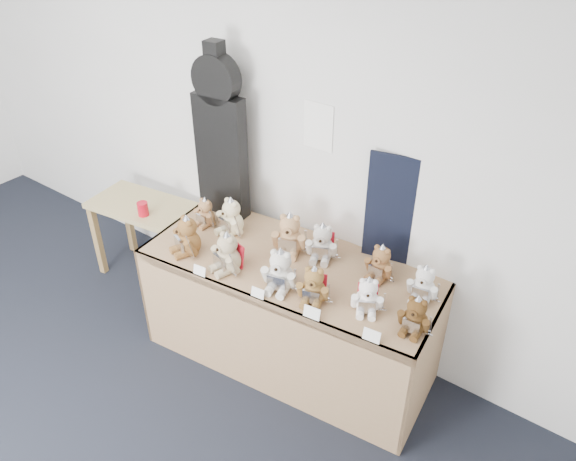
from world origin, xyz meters
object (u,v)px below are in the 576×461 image
Objects in this scene: teddy_back_left at (231,218)px; teddy_front_centre at (280,272)px; teddy_front_right at (314,286)px; teddy_back_centre_right at (322,243)px; teddy_back_right at (380,264)px; red_cup at (143,209)px; teddy_front_far_left at (187,237)px; teddy_back_centre_left at (290,235)px; guitar_case at (220,135)px; teddy_back_end at (424,284)px; display_table at (285,291)px; side_table at (143,217)px; teddy_front_left at (227,254)px; teddy_front_end at (415,316)px; teddy_back_far_left at (205,213)px; teddy_front_far_right at (368,297)px.

teddy_front_centre is at bearing -12.66° from teddy_back_left.
teddy_front_right is 0.42m from teddy_back_centre_right.
teddy_back_right is at bearing 19.84° from teddy_back_left.
red_cup is 0.37× the size of teddy_front_far_left.
teddy_back_centre_right is (0.65, 0.12, -0.00)m from teddy_back_left.
guitar_case is at bearing 146.21° from teddy_back_centre_left.
teddy_back_centre_right is at bearing 174.28° from teddy_back_end.
display_table is 0.42m from teddy_front_right.
teddy_back_centre_right is at bearing 59.58° from display_table.
teddy_back_centre_left is (1.26, 0.14, 0.19)m from red_cup.
red_cup is (0.15, -0.10, 0.18)m from side_table.
teddy_front_left is (-0.29, -0.20, 0.28)m from display_table.
teddy_back_left reaches higher than teddy_back_right.
display_table is at bearing -13.30° from side_table.
guitar_case is at bearing 151.51° from teddy_back_left.
teddy_front_left is 1.16× the size of teddy_back_right.
teddy_back_centre_right is (0.72, 0.45, -0.01)m from teddy_front_far_left.
teddy_front_centre is 0.80m from teddy_front_end.
teddy_front_centre is 1.14× the size of teddy_front_right.
teddy_front_left is at bearing -52.21° from guitar_case.
guitar_case is at bearing 94.32° from teddy_back_far_left.
teddy_back_centre_right is (1.46, 0.20, 0.18)m from red_cup.
teddy_back_right reaches higher than display_table.
red_cup is 0.43× the size of teddy_back_right.
teddy_back_centre_left reaches higher than teddy_back_end.
guitar_case is at bearing 24.39° from red_cup.
teddy_back_end is (0.89, 0.07, -0.02)m from teddy_back_centre_left.
guitar_case is 1.47m from teddy_front_far_right.
teddy_back_left is at bearing 169.56° from teddy_front_end.
teddy_front_end is 0.80× the size of teddy_back_centre_left.
teddy_back_left is at bearing 178.78° from teddy_back_end.
guitar_case reaches higher than teddy_front_centre.
teddy_back_centre_left is (-0.68, 0.20, 0.03)m from teddy_front_far_right.
teddy_back_centre_right reaches higher than red_cup.
teddy_back_end reaches higher than red_cup.
teddy_back_centre_left is (0.52, 0.39, 0.01)m from teddy_front_far_left.
guitar_case is (0.74, 0.17, 0.83)m from side_table.
guitar_case is 0.54m from teddy_back_far_left.
teddy_front_end is at bearing -7.46° from display_table.
teddy_back_right is at bearing 78.84° from teddy_front_far_right.
teddy_back_end is at bearing 39.65° from teddy_front_far_left.
red_cup is 0.41× the size of teddy_front_right.
teddy_front_centre is (0.84, -0.46, -0.47)m from guitar_case.
teddy_back_left is 0.66m from teddy_back_centre_right.
teddy_front_end is (2.22, -0.06, 0.17)m from red_cup.
teddy_front_end is at bearing -25.09° from teddy_front_far_right.
display_table is 0.33m from teddy_front_centre.
teddy_back_left reaches higher than display_table.
teddy_front_far_left and teddy_front_left have the same top height.
teddy_back_left is at bearing 6.02° from red_cup.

